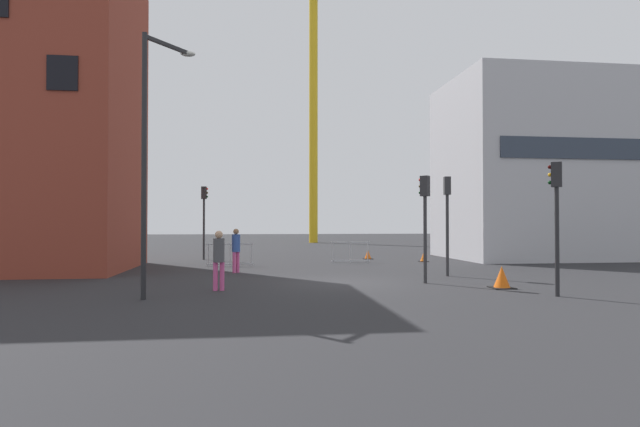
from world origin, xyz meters
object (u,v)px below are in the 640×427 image
construction_crane (317,66)px  pedestrian_walking (236,247)px  streetlamp_tall (151,142)px  traffic_cone_on_verge (423,258)px  traffic_light_median (425,211)px  pedestrian_waiting (219,256)px  traffic_cone_by_barrier (502,278)px  traffic_light_island (204,211)px  traffic_light_verge (557,206)px  traffic_light_near (447,209)px  traffic_cone_orange (368,255)px

construction_crane → pedestrian_walking: 37.78m
streetlamp_tall → traffic_cone_on_verge: streetlamp_tall is taller
traffic_light_median → pedestrian_waiting: traffic_light_median is taller
traffic_cone_by_barrier → pedestrian_waiting: bearing=176.3°
construction_crane → traffic_cone_on_verge: construction_crane is taller
traffic_light_island → traffic_light_verge: 19.88m
traffic_light_near → traffic_light_island: traffic_light_island is taller
pedestrian_waiting → traffic_cone_orange: (7.64, 13.25, -0.83)m
construction_crane → traffic_light_near: size_ratio=7.42×
traffic_light_verge → pedestrian_walking: traffic_light_verge is taller
traffic_light_near → streetlamp_tall: bearing=-155.0°
streetlamp_tall → traffic_light_median: 9.20m
traffic_light_island → traffic_cone_by_barrier: size_ratio=5.89×
traffic_light_verge → traffic_cone_on_verge: 13.61m
traffic_light_near → traffic_cone_orange: bearing=95.2°
traffic_cone_on_verge → pedestrian_waiting: bearing=-133.0°
pedestrian_walking → streetlamp_tall: bearing=-106.3°
traffic_cone_by_barrier → traffic_cone_orange: 13.88m
traffic_light_median → traffic_light_verge: bearing=-54.4°
streetlamp_tall → pedestrian_walking: 8.27m
pedestrian_waiting → traffic_cone_orange: pedestrian_waiting is taller
streetlamp_tall → traffic_light_verge: streetlamp_tall is taller
pedestrian_walking → traffic_cone_on_verge: (9.74, 5.02, -0.85)m
traffic_light_island → pedestrian_waiting: bearing=-83.4°
traffic_light_near → traffic_cone_on_verge: bearing=78.3°
construction_crane → pedestrian_walking: (-7.52, -32.66, -17.45)m
pedestrian_waiting → traffic_cone_by_barrier: pedestrian_waiting is taller
traffic_light_near → traffic_cone_on_verge: 8.05m
pedestrian_walking → pedestrian_waiting: 5.83m
streetlamp_tall → pedestrian_waiting: size_ratio=3.96×
traffic_light_island → traffic_cone_by_barrier: (10.45, -14.50, -2.42)m
traffic_cone_by_barrier → traffic_cone_on_verge: 11.49m
traffic_cone_on_verge → pedestrian_walking: bearing=-152.7°
construction_crane → traffic_cone_by_barrier: (0.95, -39.05, -18.19)m
traffic_light_verge → traffic_cone_orange: traffic_light_verge is taller
traffic_light_median → streetlamp_tall: bearing=-163.4°
pedestrian_waiting → traffic_cone_orange: 15.32m
streetlamp_tall → traffic_cone_on_verge: size_ratio=15.30×
construction_crane → pedestrian_walking: construction_crane is taller
traffic_cone_orange → traffic_cone_by_barrier: bearing=-85.0°
construction_crane → traffic_cone_by_barrier: 43.10m
traffic_light_island → pedestrian_walking: traffic_light_island is taller
pedestrian_waiting → traffic_light_near: bearing=21.2°
streetlamp_tall → pedestrian_walking: bearing=73.7°
traffic_light_median → traffic_cone_by_barrier: bearing=-40.4°
pedestrian_walking → traffic_cone_by_barrier: bearing=-37.1°
construction_crane → traffic_light_verge: bearing=-87.8°
traffic_light_median → traffic_light_near: bearing=53.4°
traffic_light_median → traffic_light_island: 15.40m
construction_crane → streetlamp_tall: (-9.65, -39.97, -14.24)m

